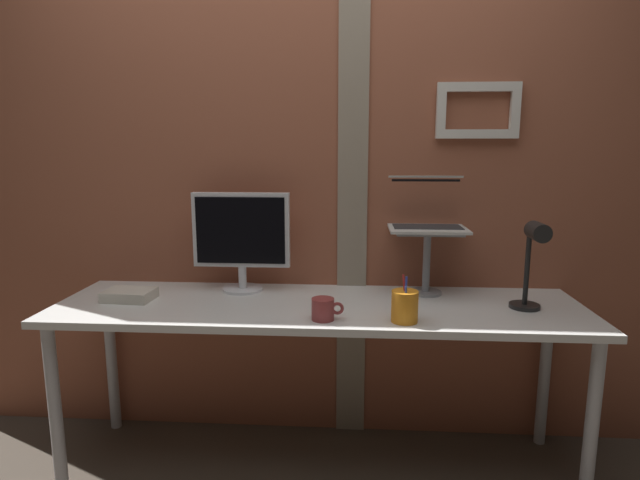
% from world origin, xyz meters
% --- Properties ---
extents(ground_plane, '(6.00, 6.00, 0.00)m').
position_xyz_m(ground_plane, '(0.00, 0.00, 0.00)').
color(ground_plane, '#4C4238').
extents(brick_wall_back, '(3.54, 0.16, 2.36)m').
position_xyz_m(brick_wall_back, '(0.00, 0.44, 1.18)').
color(brick_wall_back, '#9E563D').
rests_on(brick_wall_back, ground_plane).
extents(desk, '(2.17, 0.60, 0.73)m').
position_xyz_m(desk, '(0.10, 0.08, 0.66)').
color(desk, white).
rests_on(desk, ground_plane).
extents(monitor, '(0.43, 0.18, 0.44)m').
position_xyz_m(monitor, '(-0.25, 0.26, 0.99)').
color(monitor, white).
rests_on(monitor, desk).
extents(laptop_stand, '(0.28, 0.22, 0.28)m').
position_xyz_m(laptop_stand, '(0.57, 0.26, 0.92)').
color(laptop_stand, gray).
rests_on(laptop_stand, desk).
extents(laptop, '(0.33, 0.30, 0.23)m').
position_xyz_m(laptop, '(0.57, 0.33, 1.08)').
color(laptop, silver).
rests_on(laptop, laptop_stand).
extents(desk_lamp, '(0.12, 0.20, 0.36)m').
position_xyz_m(desk_lamp, '(0.94, 0.03, 0.96)').
color(desk_lamp, black).
rests_on(desk_lamp, desk).
extents(pen_cup, '(0.10, 0.10, 0.18)m').
position_xyz_m(pen_cup, '(0.44, -0.12, 0.79)').
color(pen_cup, orange).
rests_on(pen_cup, desk).
extents(coffee_mug, '(0.12, 0.08, 0.08)m').
position_xyz_m(coffee_mug, '(0.14, -0.12, 0.77)').
color(coffee_mug, maroon).
rests_on(coffee_mug, desk).
extents(paper_clutter_stack, '(0.21, 0.15, 0.04)m').
position_xyz_m(paper_clutter_stack, '(-0.70, 0.08, 0.75)').
color(paper_clutter_stack, silver).
rests_on(paper_clutter_stack, desk).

